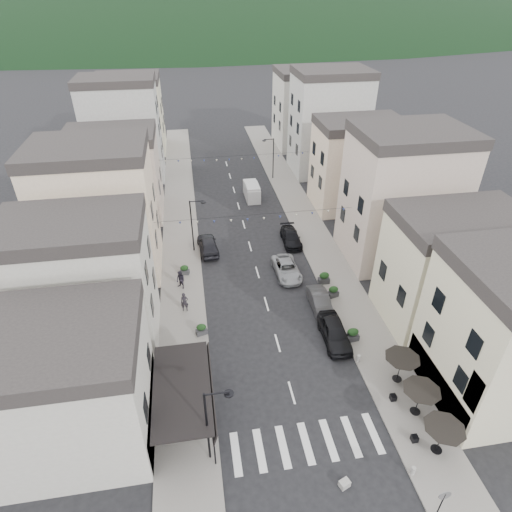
{
  "coord_description": "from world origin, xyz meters",
  "views": [
    {
      "loc": [
        -5.76,
        -13.46,
        24.91
      ],
      "look_at": [
        -0.52,
        18.71,
        3.5
      ],
      "focal_mm": 30.0,
      "sensor_mm": 36.0,
      "label": 1
    }
  ],
  "objects_px": {
    "parked_car_d": "(291,237)",
    "delivery_van": "(252,191)",
    "pedestrian_a": "(185,302)",
    "pedestrian_b": "(181,280)",
    "parked_car_a": "(335,332)",
    "parked_car_e": "(208,245)",
    "parked_car_c": "(287,269)",
    "parked_car_b": "(320,302)"
  },
  "relations": [
    {
      "from": "parked_car_b",
      "to": "parked_car_e",
      "type": "height_order",
      "value": "parked_car_e"
    },
    {
      "from": "parked_car_d",
      "to": "pedestrian_b",
      "type": "relative_size",
      "value": 2.51
    },
    {
      "from": "pedestrian_a",
      "to": "pedestrian_b",
      "type": "xyz_separation_m",
      "value": [
        -0.29,
        3.35,
        0.0
      ]
    },
    {
      "from": "parked_car_a",
      "to": "pedestrian_b",
      "type": "bearing_deg",
      "value": 145.47
    },
    {
      "from": "parked_car_b",
      "to": "parked_car_d",
      "type": "xyz_separation_m",
      "value": [
        0.0,
        11.37,
        -0.04
      ]
    },
    {
      "from": "parked_car_d",
      "to": "parked_car_e",
      "type": "bearing_deg",
      "value": -176.78
    },
    {
      "from": "parked_car_b",
      "to": "parked_car_d",
      "type": "distance_m",
      "value": 11.37
    },
    {
      "from": "parked_car_c",
      "to": "pedestrian_b",
      "type": "height_order",
      "value": "pedestrian_b"
    },
    {
      "from": "pedestrian_a",
      "to": "parked_car_c",
      "type": "bearing_deg",
      "value": 21.3
    },
    {
      "from": "delivery_van",
      "to": "pedestrian_b",
      "type": "xyz_separation_m",
      "value": [
        -9.64,
        -18.53,
        0.01
      ]
    },
    {
      "from": "pedestrian_a",
      "to": "pedestrian_b",
      "type": "relative_size",
      "value": 1.0
    },
    {
      "from": "parked_car_d",
      "to": "pedestrian_a",
      "type": "height_order",
      "value": "pedestrian_a"
    },
    {
      "from": "parked_car_c",
      "to": "parked_car_e",
      "type": "xyz_separation_m",
      "value": [
        -7.4,
        5.6,
        0.13
      ]
    },
    {
      "from": "parked_car_a",
      "to": "delivery_van",
      "type": "distance_m",
      "value": 27.55
    },
    {
      "from": "parked_car_d",
      "to": "parked_car_e",
      "type": "distance_m",
      "value": 9.21
    },
    {
      "from": "parked_car_a",
      "to": "parked_car_e",
      "type": "bearing_deg",
      "value": 122.94
    },
    {
      "from": "pedestrian_a",
      "to": "pedestrian_b",
      "type": "height_order",
      "value": "pedestrian_b"
    },
    {
      "from": "parked_car_a",
      "to": "pedestrian_a",
      "type": "relative_size",
      "value": 2.65
    },
    {
      "from": "pedestrian_a",
      "to": "pedestrian_b",
      "type": "bearing_deg",
      "value": 94.54
    },
    {
      "from": "parked_car_c",
      "to": "pedestrian_a",
      "type": "relative_size",
      "value": 2.69
    },
    {
      "from": "parked_car_a",
      "to": "pedestrian_a",
      "type": "xyz_separation_m",
      "value": [
        -11.87,
        5.55,
        0.21
      ]
    },
    {
      "from": "parked_car_b",
      "to": "parked_car_c",
      "type": "bearing_deg",
      "value": 108.6
    },
    {
      "from": "parked_car_b",
      "to": "pedestrian_a",
      "type": "relative_size",
      "value": 2.36
    },
    {
      "from": "parked_car_d",
      "to": "delivery_van",
      "type": "xyz_separation_m",
      "value": [
        -2.52,
        11.98,
        0.36
      ]
    },
    {
      "from": "parked_car_a",
      "to": "parked_car_d",
      "type": "xyz_separation_m",
      "value": [
        0.0,
        15.45,
        -0.16
      ]
    },
    {
      "from": "delivery_van",
      "to": "pedestrian_a",
      "type": "height_order",
      "value": "delivery_van"
    },
    {
      "from": "parked_car_b",
      "to": "parked_car_d",
      "type": "height_order",
      "value": "parked_car_b"
    },
    {
      "from": "parked_car_c",
      "to": "parked_car_d",
      "type": "bearing_deg",
      "value": 71.28
    },
    {
      "from": "pedestrian_a",
      "to": "parked_car_a",
      "type": "bearing_deg",
      "value": -25.43
    },
    {
      "from": "parked_car_a",
      "to": "pedestrian_b",
      "type": "distance_m",
      "value": 15.07
    },
    {
      "from": "parked_car_a",
      "to": "parked_car_b",
      "type": "bearing_deg",
      "value": 91.67
    },
    {
      "from": "delivery_van",
      "to": "parked_car_a",
      "type": "bearing_deg",
      "value": -84.91
    },
    {
      "from": "parked_car_a",
      "to": "delivery_van",
      "type": "relative_size",
      "value": 1.11
    },
    {
      "from": "parked_car_e",
      "to": "pedestrian_b",
      "type": "xyz_separation_m",
      "value": [
        -2.96,
        -6.25,
        0.23
      ]
    },
    {
      "from": "parked_car_c",
      "to": "parked_car_e",
      "type": "bearing_deg",
      "value": 141.14
    },
    {
      "from": "parked_car_d",
      "to": "pedestrian_b",
      "type": "distance_m",
      "value": 13.82
    },
    {
      "from": "parked_car_e",
      "to": "delivery_van",
      "type": "bearing_deg",
      "value": -123.52
    },
    {
      "from": "pedestrian_b",
      "to": "pedestrian_a",
      "type": "bearing_deg",
      "value": -40.31
    },
    {
      "from": "parked_car_a",
      "to": "parked_car_b",
      "type": "distance_m",
      "value": 4.08
    },
    {
      "from": "parked_car_b",
      "to": "delivery_van",
      "type": "bearing_deg",
      "value": 96.56
    },
    {
      "from": "pedestrian_a",
      "to": "delivery_van",
      "type": "bearing_deg",
      "value": 66.49
    },
    {
      "from": "pedestrian_b",
      "to": "parked_car_d",
      "type": "bearing_deg",
      "value": 73.07
    }
  ]
}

